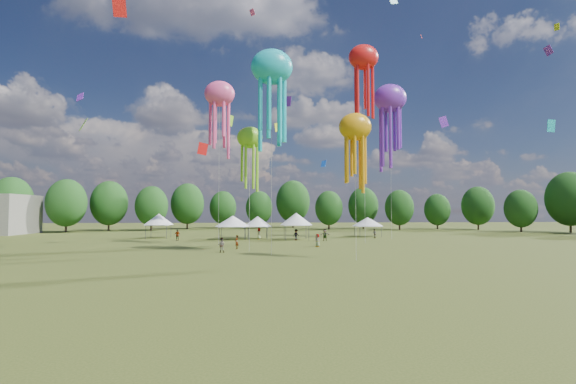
{
  "coord_description": "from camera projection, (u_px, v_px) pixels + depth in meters",
  "views": [
    {
      "loc": [
        -5.24,
        -13.0,
        4.63
      ],
      "look_at": [
        -3.06,
        15.0,
        6.0
      ],
      "focal_mm": 24.83,
      "sensor_mm": 36.0,
      "label": 1
    }
  ],
  "objects": [
    {
      "name": "ground",
      "position": [
        416.0,
        352.0,
        13.12
      ],
      "size": [
        300.0,
        300.0,
        0.0
      ],
      "primitive_type": "plane",
      "color": "#384416",
      "rests_on": "ground"
    },
    {
      "name": "spectators_far",
      "position": [
        292.0,
        235.0,
        61.92
      ],
      "size": [
        33.51,
        18.4,
        1.83
      ],
      "color": "gray",
      "rests_on": "ground"
    },
    {
      "name": "festival_tents",
      "position": [
        265.0,
        221.0,
        67.77
      ],
      "size": [
        42.53,
        12.42,
        4.41
      ],
      "color": "#47474C",
      "rests_on": "ground"
    },
    {
      "name": "show_kites",
      "position": [
        337.0,
        105.0,
        56.37
      ],
      "size": [
        32.44,
        31.17,
        29.74
      ],
      "color": "#17B4C4",
      "rests_on": "ground"
    },
    {
      "name": "treeline",
      "position": [
        264.0,
        201.0,
        75.4
      ],
      "size": [
        201.57,
        95.24,
        13.43
      ],
      "color": "#38281C",
      "rests_on": "ground"
    },
    {
      "name": "spectator_near",
      "position": [
        221.0,
        245.0,
        44.81
      ],
      "size": [
        0.89,
        0.74,
        1.67
      ],
      "primitive_type": "imported",
      "rotation": [
        0.0,
        0.0,
        3.0
      ],
      "color": "gray",
      "rests_on": "ground"
    },
    {
      "name": "small_kites",
      "position": [
        292.0,
        32.0,
        56.07
      ],
      "size": [
        67.84,
        58.75,
        46.75
      ],
      "color": "#17B4C4",
      "rests_on": "ground"
    }
  ]
}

